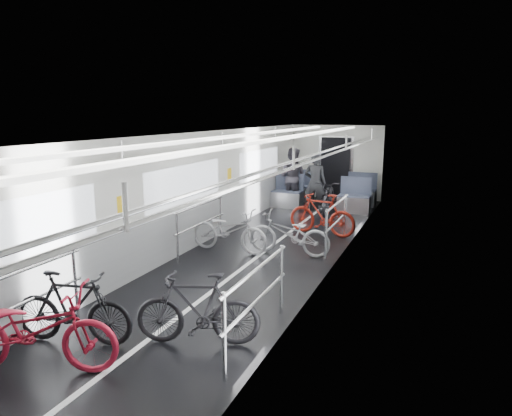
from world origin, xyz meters
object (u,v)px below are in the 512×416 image
Objects in this scene: bike_left_mid at (73,308)px; bike_left_far at (229,230)px; bike_right_far at (322,214)px; bike_left_near at (35,329)px; person_standing at (315,183)px; bike_right_near at (198,309)px; person_seated at (292,177)px; bike_right_mid at (289,234)px; bike_aisle at (329,197)px.

bike_left_mid reaches higher than bike_left_far.
bike_left_near is at bearing -3.17° from bike_right_far.
bike_right_near is at bearing 89.84° from person_standing.
bike_right_mid is at bearing 113.78° from person_seated.
bike_right_near is at bearing -0.28° from bike_right_mid.
person_standing is (0.62, 4.34, 0.40)m from bike_left_far.
bike_left_mid is at bearing -178.96° from bike_left_far.
bike_right_mid is at bearing -29.39° from bike_left_mid.
bike_left_near is 1.10× the size of person_standing.
bike_left_mid is 0.90× the size of bike_left_far.
bike_right_mid is 4.96m from person_seated.
person_standing is (0.74, 8.48, 0.38)m from bike_left_mid.
bike_left_near is 9.76m from person_seated.
bike_left_far is at bearing -26.43° from bike_right_far.
bike_left_near reaches higher than bike_aisle.
bike_left_mid is 9.13m from person_seated.
bike_left_near is at bearing 97.87° from person_seated.
bike_right_near is at bearing 7.79° from bike_right_far.
bike_right_far is (0.12, 5.57, 0.03)m from bike_right_near.
bike_aisle reaches higher than bike_left_far.
person_standing is (-0.80, 2.35, 0.36)m from bike_right_far.
bike_left_near is 1.80m from bike_right_near.
person_standing is at bearing -173.73° from bike_right_mid.
bike_right_far is 2.51m from person_standing.
person_standing is (-0.44, 0.10, 0.36)m from bike_aisle.
bike_right_near is (1.30, -3.58, 0.01)m from bike_left_far.
bike_left_far is 1.03× the size of bike_right_mid.
bike_right_far is at bearing 160.44° from bike_right_near.
bike_right_near reaches higher than bike_left_far.
bike_left_near is 9.08m from bike_aisle.
bike_left_mid is 0.87× the size of person_seated.
bike_left_far is (0.12, 4.14, -0.01)m from bike_left_mid.
person_seated is (-0.26, 4.97, 0.44)m from bike_left_far.
bike_left_near is at bearing -66.72° from bike_right_near.
bike_right_far reaches higher than bike_aisle.
person_standing is at bearing -5.34° from bike_left_far.
bike_left_mid is at bearing 79.95° from person_standing.
bike_left_far reaches higher than bike_right_mid.
bike_right_near is (1.34, 1.19, -0.03)m from bike_left_near.
bike_left_mid is at bearing 97.49° from person_seated.
person_seated is (-1.68, 2.98, 0.40)m from bike_right_far.
bike_right_near is 0.90× the size of person_standing.
bike_right_far is (1.54, 6.13, 0.03)m from bike_left_mid.
bike_left_near reaches higher than bike_left_far.
bike_right_far is at bearing 126.06° from person_seated.
bike_right_far is (1.42, 1.99, 0.04)m from bike_left_far.
bike_left_far is 3.81m from bike_right_near.
person_standing reaches higher than bike_right_near.
bike_right_far is at bearing 170.80° from bike_right_mid.
person_standing is (-0.68, 7.92, 0.39)m from bike_right_near.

